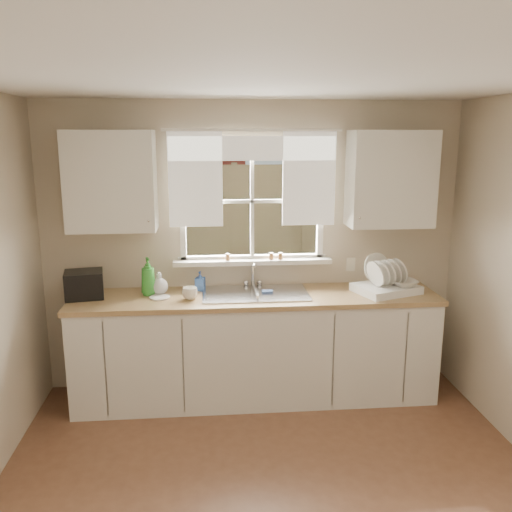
{
  "coord_description": "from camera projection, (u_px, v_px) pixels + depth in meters",
  "views": [
    {
      "loc": [
        -0.39,
        -2.62,
        2.22
      ],
      "look_at": [
        0.0,
        1.65,
        1.25
      ],
      "focal_mm": 38.0,
      "sensor_mm": 36.0,
      "label": 1
    }
  ],
  "objects": [
    {
      "name": "upper_cabinet_right",
      "position": [
        391.0,
        179.0,
        4.53
      ],
      "size": [
        0.7,
        0.33,
        0.8
      ],
      "primitive_type": "cube",
      "color": "silver",
      "rests_on": "room_walls"
    },
    {
      "name": "soap_bottle_c",
      "position": [
        159.0,
        283.0,
        4.52
      ],
      "size": [
        0.15,
        0.15,
        0.19
      ],
      "primitive_type": "imported",
      "rotation": [
        0.0,
        0.0,
        -0.01
      ],
      "color": "beige",
      "rests_on": "countertop"
    },
    {
      "name": "sill_jars",
      "position": [
        260.0,
        256.0,
        4.7
      ],
      "size": [
        0.5,
        0.04,
        0.06
      ],
      "color": "brown",
      "rests_on": "window"
    },
    {
      "name": "cup",
      "position": [
        190.0,
        293.0,
        4.38
      ],
      "size": [
        0.15,
        0.15,
        0.1
      ],
      "primitive_type": "imported",
      "rotation": [
        0.0,
        0.0,
        -0.21
      ],
      "color": "white",
      "rests_on": "countertop"
    },
    {
      "name": "ceiling",
      "position": [
        288.0,
        72.0,
        2.52
      ],
      "size": [
        3.6,
        4.0,
        0.02
      ],
      "primitive_type": "cube",
      "color": "silver",
      "rests_on": "room_walls"
    },
    {
      "name": "dish_rack",
      "position": [
        386.0,
        284.0,
        4.56
      ],
      "size": [
        0.59,
        0.52,
        0.31
      ],
      "color": "white",
      "rests_on": "countertop"
    },
    {
      "name": "bowl",
      "position": [
        404.0,
        283.0,
        4.52
      ],
      "size": [
        0.25,
        0.25,
        0.05
      ],
      "primitive_type": "imported",
      "rotation": [
        0.0,
        0.0,
        0.2
      ],
      "color": "silver",
      "rests_on": "dish_rack"
    },
    {
      "name": "curtains",
      "position": [
        253.0,
        169.0,
        4.53
      ],
      "size": [
        1.5,
        0.03,
        0.81
      ],
      "color": "white",
      "rests_on": "room_walls"
    },
    {
      "name": "black_appliance",
      "position": [
        84.0,
        284.0,
        4.41
      ],
      "size": [
        0.34,
        0.31,
        0.22
      ],
      "primitive_type": "cube",
      "rotation": [
        0.0,
        0.0,
        0.18
      ],
      "color": "black",
      "rests_on": "countertop"
    },
    {
      "name": "room_walls",
      "position": [
        287.0,
        333.0,
        2.73
      ],
      "size": [
        3.62,
        4.02,
        2.5
      ],
      "color": "beige",
      "rests_on": "ground"
    },
    {
      "name": "wall_outlet",
      "position": [
        351.0,
        264.0,
        4.83
      ],
      "size": [
        0.08,
        0.01,
        0.12
      ],
      "primitive_type": "cube",
      "color": "beige",
      "rests_on": "room_walls"
    },
    {
      "name": "saucer",
      "position": [
        160.0,
        297.0,
        4.42
      ],
      "size": [
        0.17,
        0.17,
        0.01
      ],
      "primitive_type": "cylinder",
      "color": "silver",
      "rests_on": "countertop"
    },
    {
      "name": "base_cabinets",
      "position": [
        256.0,
        349.0,
        4.6
      ],
      "size": [
        3.0,
        0.62,
        0.87
      ],
      "primitive_type": "cube",
      "color": "silver",
      "rests_on": "ground"
    },
    {
      "name": "soap_bottle_a",
      "position": [
        148.0,
        276.0,
        4.47
      ],
      "size": [
        0.15,
        0.15,
        0.32
      ],
      "primitive_type": "imported",
      "rotation": [
        0.0,
        0.0,
        0.3
      ],
      "color": "green",
      "rests_on": "countertop"
    },
    {
      "name": "soap_bottle_b",
      "position": [
        200.0,
        281.0,
        4.62
      ],
      "size": [
        0.09,
        0.09,
        0.17
      ],
      "primitive_type": "imported",
      "rotation": [
        0.0,
        0.0,
        -0.28
      ],
      "color": "blue",
      "rests_on": "countertop"
    },
    {
      "name": "window",
      "position": [
        252.0,
        221.0,
        4.68
      ],
      "size": [
        1.38,
        0.16,
        1.06
      ],
      "color": "white",
      "rests_on": "room_walls"
    },
    {
      "name": "countertop",
      "position": [
        256.0,
        297.0,
        4.5
      ],
      "size": [
        3.04,
        0.65,
        0.04
      ],
      "primitive_type": "cube",
      "color": "#A88454",
      "rests_on": "base_cabinets"
    },
    {
      "name": "backyard",
      "position": [
        254.0,
        69.0,
        10.53
      ],
      "size": [
        20.0,
        10.0,
        6.13
      ],
      "color": "#335421",
      "rests_on": "ground"
    },
    {
      "name": "sink",
      "position": [
        255.0,
        302.0,
        4.54
      ],
      "size": [
        0.88,
        0.52,
        0.4
      ],
      "color": "#B7B7BC",
      "rests_on": "countertop"
    },
    {
      "name": "upper_cabinet_left",
      "position": [
        111.0,
        181.0,
        4.33
      ],
      "size": [
        0.7,
        0.33,
        0.8
      ],
      "primitive_type": "cube",
      "color": "silver",
      "rests_on": "room_walls"
    }
  ]
}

